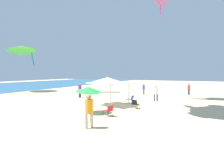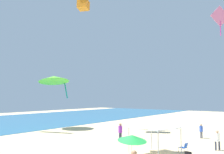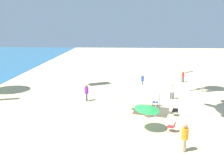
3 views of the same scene
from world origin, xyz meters
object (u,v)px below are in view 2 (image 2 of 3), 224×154
Objects in this scene: person_watching_sky at (201,130)px; kite_delta_lime at (54,79)px; beach_umbrella at (132,138)px; canopy_tent at (154,124)px; person_beachcomber at (217,139)px; folding_chair_facing_ocean at (184,147)px; person_kite_handler at (120,130)px; kite_diamond_pink at (220,17)px.

kite_delta_lime reaches higher than person_watching_sky.
beach_umbrella reaches higher than person_watching_sky.
canopy_tent is 6.02m from person_beachcomber.
beach_umbrella is 1.40× the size of person_watching_sky.
kite_delta_lime reaches higher than beach_umbrella.
beach_umbrella is 6.12m from folding_chair_facing_ocean.
person_kite_handler is (3.32, 5.65, -1.33)m from canopy_tent.
folding_chair_facing_ocean is at bearing -39.12° from canopy_tent.
kite_delta_lime is at bearing 146.35° from person_beachcomber.
person_watching_sky is 0.38× the size of kite_diamond_pink.
kite_delta_lime reaches higher than person_beachcomber.
person_beachcomber is 0.95× the size of person_kite_handler.
canopy_tent is at bearing -30.01° from folding_chair_facing_ocean.
beach_umbrella is 1.29× the size of person_beachcomber.
beach_umbrella is 24.41m from kite_diamond_pink.
person_watching_sky is at bearing -164.03° from folding_chair_facing_ocean.
person_kite_handler is at bearing 59.56° from canopy_tent.
person_beachcomber is at bearing -129.23° from kite_diamond_pink.
kite_delta_lime is (2.29, 13.66, 6.19)m from person_kite_handler.
person_beachcomber is at bearing -38.63° from canopy_tent.
beach_umbrella is at bearing -168.70° from person_watching_sky.
beach_umbrella is at bearing 90.94° from kite_delta_lime.
beach_umbrella is 13.77m from person_watching_sky.
canopy_tent is 0.62× the size of kite_delta_lime.
canopy_tent reaches higher than beach_umbrella.
person_watching_sky is at bearing 87.68° from person_beachcomber.
kite_delta_lime is (5.62, 19.32, 4.86)m from canopy_tent.
person_watching_sky is 15.88m from kite_diamond_pink.
kite_delta_lime is (1.04, 22.97, 6.25)m from person_beachcomber.
canopy_tent reaches higher than person_beachcomber.
person_beachcomber is 1.08× the size of person_watching_sky.
person_kite_handler is at bearing -90.87° from folding_chair_facing_ocean.
beach_umbrella is 1.22× the size of person_kite_handler.
canopy_tent is 4.59× the size of folding_chair_facing_ocean.
kite_delta_lime reaches higher than canopy_tent.
person_beachcomber reaches higher than person_watching_sky.
folding_chair_facing_ocean is 0.45× the size of person_kite_handler.
kite_diamond_pink is at bearing 143.92° from kite_delta_lime.
folding_chair_facing_ocean is 0.48× the size of person_beachcomber.
person_beachcomber is 23.83m from kite_delta_lime.
kite_diamond_pink is at bearing 68.19° from person_beachcomber.
canopy_tent is 0.89× the size of kite_diamond_pink.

